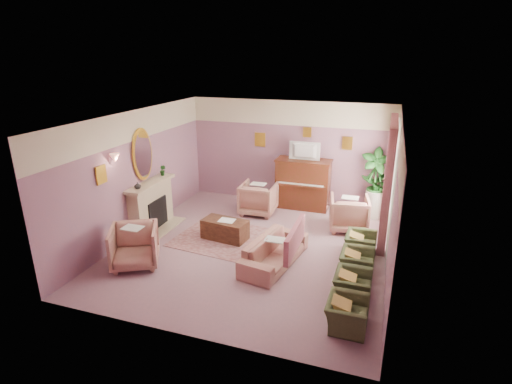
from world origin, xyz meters
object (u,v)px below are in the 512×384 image
(television, at_px, (304,150))
(side_table, at_px, (375,204))
(floral_armchair_right, at_px, (349,212))
(floral_armchair_front, at_px, (134,244))
(floral_armchair_left, at_px, (258,197))
(olive_chair_b, at_px, (353,281))
(piano, at_px, (303,184))
(olive_chair_c, at_px, (357,259))
(olive_chair_d, at_px, (361,241))
(coffee_table, at_px, (225,230))
(olive_chair_a, at_px, (347,309))
(sofa, at_px, (275,247))

(television, distance_m, side_table, 2.27)
(floral_armchair_right, relative_size, floral_armchair_front, 1.00)
(floral_armchair_left, bearing_deg, olive_chair_b, -48.85)
(piano, distance_m, olive_chair_c, 3.53)
(piano, height_order, olive_chair_d, piano)
(olive_chair_b, bearing_deg, olive_chair_d, 90.00)
(floral_armchair_front, height_order, olive_chair_d, floral_armchair_front)
(television, height_order, coffee_table, television)
(piano, bearing_deg, olive_chair_c, -60.85)
(floral_armchair_right, bearing_deg, coffee_table, -151.42)
(olive_chair_a, bearing_deg, sofa, 136.12)
(floral_armchair_right, relative_size, olive_chair_d, 1.29)
(television, relative_size, olive_chair_b, 1.14)
(television, distance_m, floral_armchair_left, 1.69)
(sofa, height_order, olive_chair_d, sofa)
(side_table, bearing_deg, floral_armchair_right, -118.48)
(television, relative_size, floral_armchair_front, 0.89)
(olive_chair_d, bearing_deg, sofa, -149.23)
(olive_chair_d, bearing_deg, floral_armchair_front, -155.67)
(floral_armchair_right, bearing_deg, side_table, 61.52)
(floral_armchair_left, bearing_deg, olive_chair_d, -28.31)
(television, bearing_deg, olive_chair_d, -52.11)
(television, bearing_deg, floral_armchair_front, -120.85)
(television, height_order, sofa, television)
(coffee_table, bearing_deg, floral_armchair_left, 82.20)
(side_table, bearing_deg, piano, 178.05)
(olive_chair_a, bearing_deg, floral_armchair_front, 171.97)
(olive_chair_c, xyz_separation_m, olive_chair_d, (0.00, 0.82, 0.00))
(floral_armchair_front, bearing_deg, olive_chair_b, 3.25)
(floral_armchair_right, bearing_deg, floral_armchair_left, 173.04)
(sofa, distance_m, olive_chair_d, 1.84)
(floral_armchair_left, relative_size, floral_armchair_right, 1.00)
(coffee_table, distance_m, floral_armchair_front, 2.06)
(piano, xyz_separation_m, olive_chair_d, (1.71, -2.25, -0.35))
(floral_armchair_left, bearing_deg, floral_armchair_front, -113.36)
(floral_armchair_left, xyz_separation_m, olive_chair_d, (2.71, -1.46, -0.15))
(television, relative_size, floral_armchair_left, 0.89)
(olive_chair_a, bearing_deg, side_table, 87.82)
(floral_armchair_right, xyz_separation_m, floral_armchair_front, (-3.77, -3.05, 0.00))
(floral_armchair_right, relative_size, olive_chair_a, 1.29)
(olive_chair_c, bearing_deg, sofa, -175.63)
(television, distance_m, olive_chair_a, 5.13)
(piano, relative_size, sofa, 0.77)
(floral_armchair_front, height_order, olive_chair_c, floral_armchair_front)
(piano, xyz_separation_m, olive_chair_a, (1.71, -4.71, -0.35))
(floral_armchair_left, height_order, side_table, floral_armchair_left)
(floral_armchair_right, distance_m, olive_chair_c, 2.03)
(floral_armchair_left, xyz_separation_m, floral_armchair_right, (2.34, -0.29, 0.00))
(olive_chair_b, bearing_deg, coffee_table, 154.27)
(floral_armchair_right, xyz_separation_m, olive_chair_c, (0.37, -1.99, -0.15))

